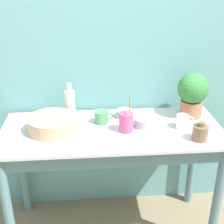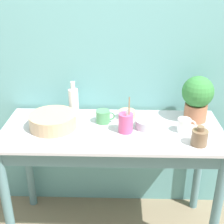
{
  "view_description": "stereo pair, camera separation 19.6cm",
  "coord_description": "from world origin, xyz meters",
  "views": [
    {
      "loc": [
        -0.15,
        -1.48,
        1.8
      ],
      "look_at": [
        0.0,
        0.3,
        0.97
      ],
      "focal_mm": 50.0,
      "sensor_mm": 36.0,
      "label": 1
    },
    {
      "loc": [
        0.05,
        -1.48,
        1.8
      ],
      "look_at": [
        0.0,
        0.3,
        0.97
      ],
      "focal_mm": 50.0,
      "sensor_mm": 36.0,
      "label": 2
    }
  ],
  "objects": [
    {
      "name": "utensil_cup",
      "position": [
        0.09,
        0.26,
        0.91
      ],
      "size": [
        0.09,
        0.09,
        0.24
      ],
      "color": "#CC4C7F",
      "rests_on": "counter_table"
    },
    {
      "name": "bowl_small_tan",
      "position": [
        0.1,
        0.46,
        0.88
      ],
      "size": [
        0.11,
        0.11,
        0.05
      ],
      "color": "tan",
      "rests_on": "counter_table"
    },
    {
      "name": "counter_table",
      "position": [
        0.0,
        0.27,
        0.68
      ],
      "size": [
        1.43,
        0.6,
        0.85
      ],
      "color": "slate",
      "rests_on": "ground_plane"
    },
    {
      "name": "mug_green",
      "position": [
        -0.06,
        0.39,
        0.89
      ],
      "size": [
        0.13,
        0.09,
        0.09
      ],
      "color": "#4C935B",
      "rests_on": "counter_table"
    },
    {
      "name": "bowl_small_steel",
      "position": [
        0.22,
        0.32,
        0.88
      ],
      "size": [
        0.14,
        0.14,
        0.06
      ],
      "color": "#A8A8B2",
      "rests_on": "counter_table"
    },
    {
      "name": "bowl_wash_large",
      "position": [
        -0.38,
        0.31,
        0.9
      ],
      "size": [
        0.3,
        0.3,
        0.09
      ],
      "color": "tan",
      "rests_on": "counter_table"
    },
    {
      "name": "mug_white",
      "position": [
        0.46,
        0.27,
        0.89
      ],
      "size": [
        0.12,
        0.08,
        0.09
      ],
      "color": "white",
      "rests_on": "counter_table"
    },
    {
      "name": "bottle_tall",
      "position": [
        -0.27,
        0.5,
        0.95
      ],
      "size": [
        0.07,
        0.07,
        0.25
      ],
      "color": "white",
      "rests_on": "counter_table"
    },
    {
      "name": "potted_plant",
      "position": [
        0.56,
        0.44,
        1.02
      ],
      "size": [
        0.21,
        0.21,
        0.31
      ],
      "color": "#A36647",
      "rests_on": "counter_table"
    },
    {
      "name": "bottle_short",
      "position": [
        0.52,
        0.12,
        0.9
      ],
      "size": [
        0.1,
        0.1,
        0.12
      ],
      "color": "brown",
      "rests_on": "counter_table"
    },
    {
      "name": "wall_back",
      "position": [
        0.0,
        0.65,
        1.2
      ],
      "size": [
        6.0,
        0.05,
        2.4
      ],
      "color": "#609E9E",
      "rests_on": "ground_plane"
    }
  ]
}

